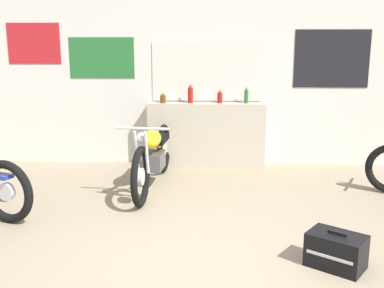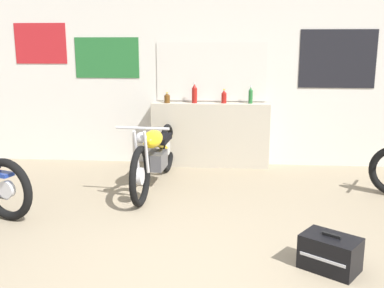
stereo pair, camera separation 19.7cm
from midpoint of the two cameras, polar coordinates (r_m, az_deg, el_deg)
name	(u,v)px [view 1 (the left image)]	position (r m, az deg, el deg)	size (l,w,h in m)	color
ground_plane	(201,282)	(3.75, -0.37, -17.13)	(24.00, 24.00, 0.00)	gray
wall_back	(208,74)	(7.00, 1.23, 8.83)	(10.00, 0.07, 2.80)	silver
sill_counter	(206,135)	(6.94, 1.01, 1.20)	(1.80, 0.28, 0.98)	#B7AD99
bottle_leftmost	(163,98)	(6.86, -4.53, 5.80)	(0.09, 0.09, 0.16)	#5B3814
bottle_left_center	(190,94)	(6.84, -1.03, 6.39)	(0.08, 0.08, 0.32)	maroon
bottle_center	(220,97)	(6.85, 2.73, 6.00)	(0.08, 0.08, 0.21)	maroon
bottle_right_center	(246,95)	(6.86, 6.10, 6.17)	(0.06, 0.06, 0.27)	#23662D
motorcycle_yellow	(153,155)	(5.92, -5.89, -1.38)	(0.64, 2.18, 0.92)	black
hard_case_black	(336,251)	(4.06, 16.48, -12.87)	(0.55, 0.51, 0.32)	black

